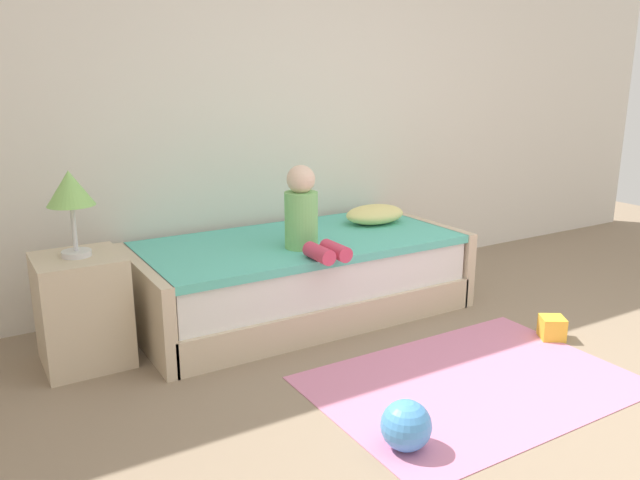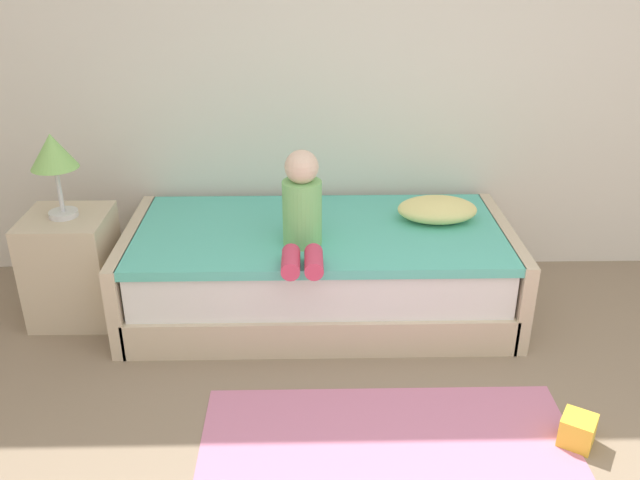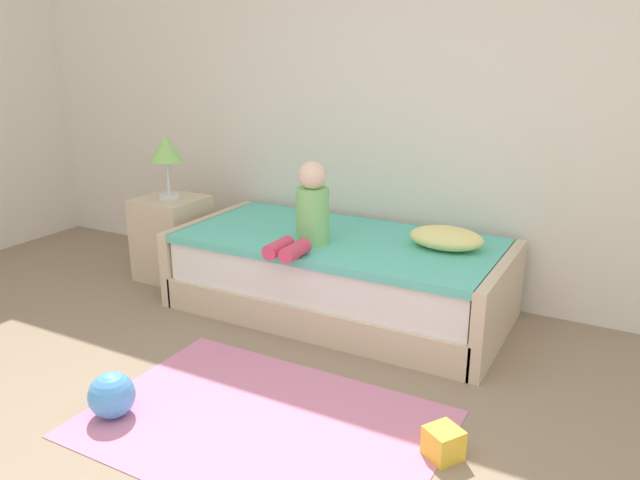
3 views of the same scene
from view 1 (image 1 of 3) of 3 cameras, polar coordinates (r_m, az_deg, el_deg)
name	(u,v)px [view 1 (image 1 of 3)]	position (r m, az deg, el deg)	size (l,w,h in m)	color
ground_plane	(625,438)	(3.14, 25.89, -15.81)	(9.20, 9.20, 0.00)	gray
wall_rear	(317,83)	(4.63, -0.26, 14.04)	(7.20, 0.10, 2.90)	silver
bed	(300,277)	(4.08, -1.81, -3.35)	(2.11, 1.00, 0.50)	beige
nightstand	(83,310)	(3.60, -20.72, -5.96)	(0.44, 0.44, 0.60)	beige
table_lamp	(70,193)	(3.44, -21.70, 4.02)	(0.24, 0.24, 0.45)	silver
child_figure	(305,216)	(3.72, -1.35, 2.19)	(0.20, 0.51, 0.50)	#7FC672
pillow	(375,214)	(4.41, 4.99, 2.34)	(0.44, 0.30, 0.13)	#F2E58C
toy_ball	(406,425)	(2.75, 7.81, -16.31)	(0.22, 0.22, 0.22)	#4C99E5
area_rug	(473,383)	(3.36, 13.66, -12.45)	(1.60, 1.10, 0.01)	pink
toy_block	(552,328)	(3.99, 20.28, -7.49)	(0.13, 0.13, 0.13)	yellow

